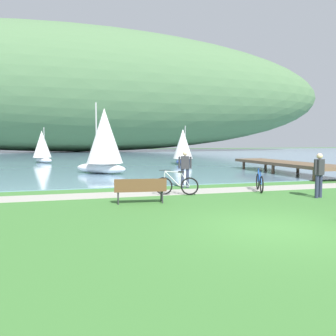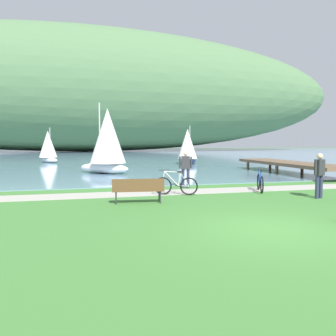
{
  "view_description": "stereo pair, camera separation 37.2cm",
  "coord_description": "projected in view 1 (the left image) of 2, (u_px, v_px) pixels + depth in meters",
  "views": [
    {
      "loc": [
        -4.84,
        -7.28,
        2.14
      ],
      "look_at": [
        -0.77,
        7.01,
        1.0
      ],
      "focal_mm": 36.53,
      "sensor_mm": 36.0,
      "label": 1
    },
    {
      "loc": [
        -4.48,
        -7.38,
        2.14
      ],
      "look_at": [
        -0.77,
        7.01,
        1.0
      ],
      "focal_mm": 36.53,
      "sensor_mm": 36.0,
      "label": 2
    }
  ],
  "objects": [
    {
      "name": "shoreline_path",
      "position": [
        189.0,
        192.0,
        14.68
      ],
      "size": [
        60.0,
        1.5,
        0.01
      ],
      "primitive_type": "cube",
      "color": "#A39E93",
      "rests_on": "ground"
    },
    {
      "name": "sailboat_mid_bay",
      "position": [
        183.0,
        146.0,
        31.95
      ],
      "size": [
        2.84,
        2.93,
        3.61
      ],
      "color": "navy",
      "rests_on": "bay_water"
    },
    {
      "name": "bicycle_leaning_near_bench",
      "position": [
        260.0,
        182.0,
        14.82
      ],
      "size": [
        0.72,
        1.66,
        1.01
      ],
      "color": "black",
      "rests_on": "ground"
    },
    {
      "name": "ground_plane",
      "position": [
        275.0,
        228.0,
        8.47
      ],
      "size": [
        200.0,
        200.0,
        0.0
      ],
      "primitive_type": "plane",
      "color": "#3D7533"
    },
    {
      "name": "person_at_shoreline",
      "position": [
        185.0,
        167.0,
        15.89
      ],
      "size": [
        0.6,
        0.3,
        1.71
      ],
      "color": "#282D47",
      "rests_on": "ground"
    },
    {
      "name": "pier_dock",
      "position": [
        286.0,
        164.0,
        22.87
      ],
      "size": [
        2.4,
        10.0,
        0.8
      ],
      "color": "brown",
      "rests_on": "ground"
    },
    {
      "name": "distant_hillside",
      "position": [
        76.0,
        90.0,
        72.37
      ],
      "size": [
        118.24,
        28.0,
        26.2
      ],
      "primitive_type": "ellipsoid",
      "color": "#4C7047",
      "rests_on": "bay_water"
    },
    {
      "name": "bicycle_beside_path",
      "position": [
        177.0,
        185.0,
        13.75
      ],
      "size": [
        1.68,
        0.66,
        1.01
      ],
      "color": "black",
      "rests_on": "ground"
    },
    {
      "name": "sailboat_toward_hillside",
      "position": [
        104.0,
        140.0,
        22.39
      ],
      "size": [
        3.76,
        3.74,
        4.69
      ],
      "color": "white",
      "rests_on": "bay_water"
    },
    {
      "name": "person_on_the_grass",
      "position": [
        319.0,
        172.0,
        13.03
      ],
      "size": [
        0.58,
        0.33,
        1.71
      ],
      "color": "#282D47",
      "rests_on": "ground"
    },
    {
      "name": "park_bench_near_camera",
      "position": [
        140.0,
        189.0,
        11.84
      ],
      "size": [
        1.84,
        0.67,
        0.88
      ],
      "color": "brown",
      "rests_on": "ground"
    },
    {
      "name": "sailboat_nearest_to_shore",
      "position": [
        42.0,
        146.0,
        34.37
      ],
      "size": [
        2.46,
        3.04,
        3.54
      ],
      "color": "white",
      "rests_on": "bay_water"
    },
    {
      "name": "bay_water",
      "position": [
        102.0,
        155.0,
        54.99
      ],
      "size": [
        180.0,
        80.0,
        0.04
      ],
      "primitive_type": "cube",
      "color": "#6B8EA8",
      "rests_on": "ground"
    }
  ]
}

